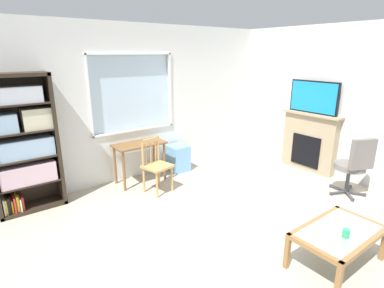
{
  "coord_description": "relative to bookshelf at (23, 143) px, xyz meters",
  "views": [
    {
      "loc": [
        -2.66,
        -2.47,
        2.25
      ],
      "look_at": [
        -0.13,
        0.89,
        0.98
      ],
      "focal_mm": 28.44,
      "sensor_mm": 36.0,
      "label": 1
    }
  ],
  "objects": [
    {
      "name": "ground",
      "position": [
        2.1,
        -2.27,
        -1.03
      ],
      "size": [
        6.39,
        6.02,
        0.02
      ],
      "primitive_type": "cube",
      "color": "#B2A893"
    },
    {
      "name": "wall_back_with_window",
      "position": [
        2.13,
        0.24,
        0.33
      ],
      "size": [
        5.39,
        0.15,
        2.74
      ],
      "color": "silver",
      "rests_on": "ground"
    },
    {
      "name": "wall_right",
      "position": [
        4.85,
        -2.27,
        0.35
      ],
      "size": [
        0.12,
        5.22,
        2.74
      ],
      "primitive_type": "cube",
      "color": "silver",
      "rests_on": "ground"
    },
    {
      "name": "bookshelf",
      "position": [
        0.0,
        0.0,
        0.0
      ],
      "size": [
        0.9,
        0.38,
        1.99
      ],
      "color": "#2D2319",
      "rests_on": "ground"
    },
    {
      "name": "desk_under_window",
      "position": [
        1.76,
        -0.11,
        -0.42
      ],
      "size": [
        0.89,
        0.46,
        0.72
      ],
      "color": "brown",
      "rests_on": "ground"
    },
    {
      "name": "wooden_chair",
      "position": [
        1.79,
        -0.62,
        -0.55
      ],
      "size": [
        0.49,
        0.48,
        0.9
      ],
      "color": "tan",
      "rests_on": "ground"
    },
    {
      "name": "plastic_drawer_unit",
      "position": [
        2.61,
        -0.06,
        -0.76
      ],
      "size": [
        0.35,
        0.4,
        0.51
      ],
      "primitive_type": "cube",
      "color": "#72ADDB",
      "rests_on": "ground"
    },
    {
      "name": "fireplace",
      "position": [
        4.7,
        -1.56,
        -0.44
      ],
      "size": [
        0.26,
        1.18,
        1.14
      ],
      "color": "tan",
      "rests_on": "ground"
    },
    {
      "name": "tv",
      "position": [
        4.68,
        -1.56,
        0.43
      ],
      "size": [
        0.06,
        0.96,
        0.6
      ],
      "color": "black",
      "rests_on": "fireplace"
    },
    {
      "name": "office_chair",
      "position": [
        4.21,
        -2.68,
        -0.46
      ],
      "size": [
        0.59,
        0.62,
        1.0
      ],
      "color": "slate",
      "rests_on": "ground"
    },
    {
      "name": "coffee_table",
      "position": [
        2.42,
        -3.41,
        -0.66
      ],
      "size": [
        1.02,
        0.62,
        0.42
      ],
      "color": "#8C9E99",
      "rests_on": "ground"
    },
    {
      "name": "sippy_cup",
      "position": [
        2.35,
        -3.51,
        -0.56
      ],
      "size": [
        0.07,
        0.07,
        0.09
      ],
      "primitive_type": "cylinder",
      "color": "#33B770",
      "rests_on": "coffee_table"
    }
  ]
}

